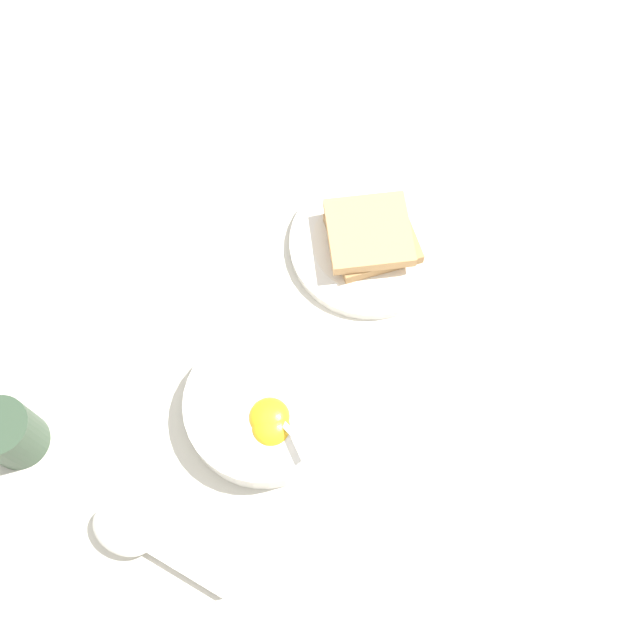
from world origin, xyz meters
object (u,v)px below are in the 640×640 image
at_px(toast_plate, 370,244).
at_px(drinking_cup, 9,433).
at_px(egg_bowl, 265,407).
at_px(soup_spoon, 134,535).
at_px(toast_sandwich, 371,235).

distance_m(toast_plate, drinking_cup, 0.47).
bearing_deg(drinking_cup, toast_plate, 139.25).
bearing_deg(egg_bowl, soup_spoon, -26.96).
bearing_deg(egg_bowl, toast_plate, 167.35).
bearing_deg(toast_sandwich, toast_plate, -169.65).
xyz_separation_m(egg_bowl, soup_spoon, (0.17, -0.09, -0.01)).
distance_m(toast_plate, soup_spoon, 0.44).
relative_size(egg_bowl, toast_plate, 0.88).
distance_m(toast_sandwich, soup_spoon, 0.44).
bearing_deg(toast_sandwich, soup_spoon, -19.00).
height_order(egg_bowl, toast_plate, egg_bowl).
xyz_separation_m(egg_bowl, drinking_cup, (0.11, -0.25, 0.02)).
relative_size(toast_sandwich, drinking_cup, 1.91).
height_order(toast_plate, toast_sandwich, toast_sandwich).
distance_m(soup_spoon, drinking_cup, 0.18).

